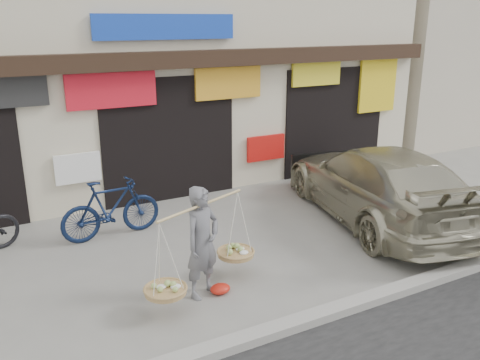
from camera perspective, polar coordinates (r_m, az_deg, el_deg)
ground at (r=8.60m, az=0.90°, el=-8.95°), size 70.00×70.00×0.00m
kerb at (r=7.12m, az=9.06°, el=-14.74°), size 70.00×0.25×0.12m
shophouse_block at (r=13.66m, az=-12.79°, el=15.52°), size 14.00×6.32×7.00m
neighbor_east at (r=22.06m, az=24.01°, el=14.46°), size 12.00×7.00×6.40m
street_vendor at (r=7.29m, az=-4.22°, el=-7.45°), size 1.92×1.12×1.65m
bike_1 at (r=9.55m, az=-14.28°, el=-3.11°), size 1.87×0.63×1.11m
suv at (r=10.40m, az=15.10°, el=-0.37°), size 3.14×5.45×1.49m
red_bag at (r=7.62m, az=-2.24°, el=-12.10°), size 0.31×0.25×0.14m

